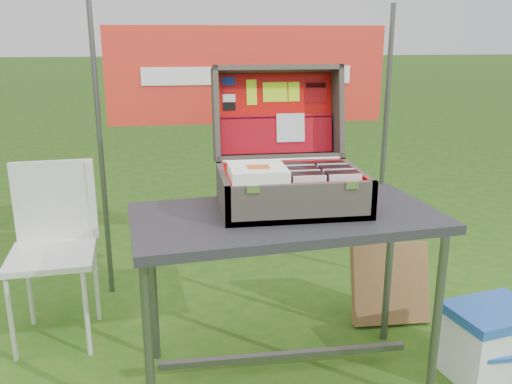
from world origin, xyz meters
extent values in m
cube|color=#29292D|center=(0.03, 0.07, 0.78)|extent=(1.35, 0.78, 0.04)
cylinder|color=#59595B|center=(-0.55, -0.19, 0.38)|extent=(0.04, 0.04, 0.76)
cylinder|color=#59595B|center=(0.61, -0.19, 0.38)|extent=(0.04, 0.04, 0.76)
cylinder|color=#59595B|center=(-0.55, 0.34, 0.38)|extent=(0.04, 0.04, 0.76)
cylinder|color=#59595B|center=(0.61, 0.34, 0.38)|extent=(0.04, 0.04, 0.76)
cube|color=#59595B|center=(0.03, 0.07, 0.12)|extent=(1.13, 0.03, 0.03)
cube|color=#645A50|center=(0.06, 0.15, 0.81)|extent=(0.61, 0.44, 0.02)
cube|color=#645A50|center=(0.06, -0.06, 0.88)|extent=(0.61, 0.02, 0.16)
cube|color=#645A50|center=(0.06, 0.35, 0.88)|extent=(0.61, 0.02, 0.16)
cube|color=#645A50|center=(-0.23, 0.15, 0.88)|extent=(0.02, 0.44, 0.16)
cube|color=#645A50|center=(0.35, 0.15, 0.88)|extent=(0.02, 0.44, 0.16)
cube|color=red|center=(0.06, 0.15, 0.83)|extent=(0.56, 0.39, 0.01)
cube|color=silver|center=(-0.13, -0.07, 0.96)|extent=(0.05, 0.01, 0.03)
cube|color=silver|center=(0.26, -0.07, 0.96)|extent=(0.05, 0.01, 0.03)
cylinder|color=silver|center=(0.06, 0.36, 0.97)|extent=(0.55, 0.02, 0.02)
cube|color=#645A50|center=(0.06, 0.55, 1.15)|extent=(0.61, 0.10, 0.43)
cube|color=#645A50|center=(0.06, 0.52, 1.37)|extent=(0.61, 0.16, 0.05)
cube|color=#645A50|center=(0.06, 0.45, 0.96)|extent=(0.61, 0.16, 0.05)
cube|color=#645A50|center=(-0.23, 0.48, 1.17)|extent=(0.02, 0.24, 0.46)
cube|color=#645A50|center=(0.35, 0.48, 1.17)|extent=(0.02, 0.24, 0.46)
cube|color=red|center=(0.06, 0.54, 1.16)|extent=(0.56, 0.07, 0.38)
cube|color=red|center=(0.06, -0.04, 0.90)|extent=(0.56, 0.01, 0.14)
cube|color=red|center=(0.06, 0.34, 0.90)|extent=(0.56, 0.01, 0.14)
cube|color=red|center=(-0.22, 0.15, 0.90)|extent=(0.01, 0.39, 0.14)
cube|color=red|center=(0.34, 0.15, 0.90)|extent=(0.01, 0.39, 0.14)
cube|color=maroon|center=(0.06, 0.50, 1.06)|extent=(0.54, 0.06, 0.18)
cube|color=maroon|center=(0.06, 0.51, 1.15)|extent=(0.53, 0.02, 0.02)
cube|color=silver|center=(0.13, 0.49, 1.09)|extent=(0.14, 0.03, 0.14)
cube|color=#1933B2|center=(-0.16, 0.56, 1.31)|extent=(0.06, 0.01, 0.04)
cube|color=#A50D10|center=(-0.16, 0.55, 1.27)|extent=(0.06, 0.01, 0.04)
cube|color=white|center=(-0.16, 0.54, 1.23)|extent=(0.06, 0.01, 0.04)
cube|color=black|center=(-0.16, 0.54, 1.19)|extent=(0.06, 0.01, 0.04)
cube|color=#B9F316|center=(-0.05, 0.55, 1.26)|extent=(0.05, 0.02, 0.12)
cube|color=#B9F316|center=(0.06, 0.55, 1.26)|extent=(0.12, 0.02, 0.09)
cube|color=#B9F316|center=(0.15, 0.55, 1.26)|extent=(0.05, 0.02, 0.09)
cube|color=#A50D10|center=(0.26, 0.55, 1.26)|extent=(0.11, 0.02, 0.11)
cube|color=black|center=(0.26, 0.55, 1.29)|extent=(0.10, 0.01, 0.02)
cube|color=silver|center=(0.10, -0.02, 0.91)|extent=(0.13, 0.01, 0.15)
cube|color=black|center=(0.10, 0.00, 0.91)|extent=(0.13, 0.01, 0.15)
cube|color=black|center=(0.10, 0.03, 0.91)|extent=(0.13, 0.01, 0.15)
cube|color=black|center=(0.10, 0.05, 0.91)|extent=(0.13, 0.01, 0.15)
cube|color=silver|center=(0.10, 0.07, 0.91)|extent=(0.13, 0.01, 0.15)
cube|color=black|center=(0.10, 0.10, 0.91)|extent=(0.13, 0.01, 0.15)
cube|color=black|center=(0.10, 0.12, 0.91)|extent=(0.13, 0.01, 0.15)
cube|color=black|center=(0.10, 0.14, 0.91)|extent=(0.13, 0.01, 0.15)
cube|color=silver|center=(0.10, 0.17, 0.91)|extent=(0.13, 0.01, 0.15)
cube|color=black|center=(0.10, 0.19, 0.91)|extent=(0.13, 0.01, 0.15)
cube|color=black|center=(0.10, 0.22, 0.91)|extent=(0.13, 0.01, 0.15)
cube|color=silver|center=(0.25, -0.02, 0.91)|extent=(0.13, 0.01, 0.15)
cube|color=black|center=(0.25, 0.00, 0.91)|extent=(0.13, 0.01, 0.15)
cube|color=black|center=(0.25, 0.03, 0.91)|extent=(0.13, 0.01, 0.15)
cube|color=black|center=(0.25, 0.05, 0.91)|extent=(0.13, 0.01, 0.15)
cube|color=silver|center=(0.25, 0.07, 0.91)|extent=(0.13, 0.01, 0.15)
cube|color=black|center=(0.25, 0.10, 0.91)|extent=(0.13, 0.01, 0.15)
cube|color=black|center=(0.25, 0.12, 0.91)|extent=(0.13, 0.01, 0.15)
cube|color=black|center=(0.25, 0.14, 0.91)|extent=(0.13, 0.01, 0.15)
cube|color=silver|center=(0.25, 0.17, 0.91)|extent=(0.13, 0.01, 0.15)
cube|color=black|center=(0.25, 0.19, 0.91)|extent=(0.13, 0.01, 0.15)
cube|color=black|center=(0.25, 0.22, 0.91)|extent=(0.13, 0.01, 0.15)
cube|color=white|center=(-0.10, 0.06, 0.97)|extent=(0.23, 0.23, 0.00)
cube|color=white|center=(-0.10, 0.06, 0.97)|extent=(0.23, 0.23, 0.00)
cube|color=white|center=(-0.10, 0.06, 0.98)|extent=(0.23, 0.23, 0.00)
cube|color=white|center=(-0.10, 0.06, 0.98)|extent=(0.23, 0.23, 0.00)
cube|color=white|center=(-0.10, 0.06, 0.99)|extent=(0.23, 0.23, 0.00)
cube|color=white|center=(-0.10, 0.06, 0.99)|extent=(0.23, 0.23, 0.00)
cube|color=white|center=(-0.10, 0.06, 1.00)|extent=(0.23, 0.23, 0.00)
cube|color=white|center=(-0.10, 0.06, 1.00)|extent=(0.23, 0.23, 0.00)
cube|color=white|center=(-0.10, 0.06, 1.01)|extent=(0.23, 0.23, 0.00)
cube|color=#D85919|center=(-0.10, 0.05, 1.01)|extent=(0.09, 0.07, 0.00)
cube|color=white|center=(0.97, -0.04, 0.15)|extent=(0.42, 0.35, 0.30)
cube|color=#2150A7|center=(0.97, -0.04, 0.32)|extent=(0.44, 0.37, 0.05)
cube|color=#2150A7|center=(0.97, -0.19, 0.19)|extent=(0.23, 0.02, 0.02)
cube|color=silver|center=(-1.06, 0.58, 0.46)|extent=(0.44, 0.44, 0.03)
cube|color=silver|center=(-1.06, 0.78, 0.69)|extent=(0.41, 0.06, 0.43)
cylinder|color=silver|center=(-1.23, 0.41, 0.23)|extent=(0.02, 0.02, 0.46)
cylinder|color=silver|center=(-0.88, 0.41, 0.23)|extent=(0.02, 0.02, 0.46)
cylinder|color=silver|center=(-1.23, 0.76, 0.23)|extent=(0.02, 0.02, 0.46)
cylinder|color=silver|center=(-0.88, 0.76, 0.23)|extent=(0.02, 0.02, 0.46)
cylinder|color=silver|center=(-1.23, 0.78, 0.68)|extent=(0.02, 0.02, 0.43)
cylinder|color=silver|center=(-0.88, 0.78, 0.68)|extent=(0.02, 0.02, 0.43)
cube|color=olive|center=(0.70, 0.52, 0.22)|extent=(0.42, 0.20, 0.44)
cylinder|color=#59595B|center=(-0.85, 1.10, 0.85)|extent=(0.03, 0.03, 1.70)
cylinder|color=#59595B|center=(0.85, 1.10, 0.85)|extent=(0.03, 0.03, 1.70)
cube|color=red|center=(0.00, 1.09, 1.30)|extent=(1.60, 0.02, 0.55)
cube|color=white|center=(0.00, 1.08, 1.30)|extent=(1.20, 0.00, 0.10)
camera|label=1|loc=(-0.41, -2.04, 1.52)|focal=38.00mm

